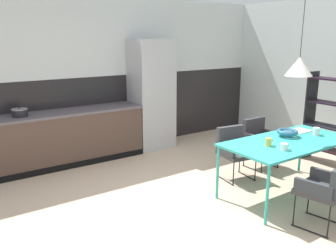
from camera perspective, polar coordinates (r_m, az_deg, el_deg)
The scene contains 17 objects.
ground_plane at distance 4.40m, azimuth 6.49°, elevation -14.26°, with size 9.59×9.59×0.00m, color #CCB093.
back_wall_splashback_dark at distance 6.68m, azimuth -10.87°, elevation 1.97°, with size 7.38×0.12×1.40m, color black.
back_wall_panel_upper at distance 6.54m, azimuth -11.46°, elevation 14.09°, with size 7.38×0.12×1.40m, color silver.
kitchen_counter at distance 5.98m, azimuth -22.80°, elevation -2.82°, with size 4.07×0.63×0.90m.
refrigerator_column at distance 6.71m, azimuth -2.70°, elevation 5.13°, with size 0.75×0.60×2.06m, color #ADAFB2.
dining_table at distance 4.94m, azimuth 19.07°, elevation -2.73°, with size 1.83×0.91×0.76m.
armchair_by_stool at distance 5.39m, azimuth 10.75°, elevation -3.28°, with size 0.54×0.53×0.78m.
armchair_near_window at distance 5.95m, azimuth 14.53°, elevation -1.65°, with size 0.49×0.47×0.80m.
armchair_facing_counter at distance 4.28m, azimuth 24.53°, elevation -8.84°, with size 0.57×0.56×0.77m.
fruit_bowl at distance 5.11m, azimuth 18.83°, elevation -0.96°, with size 0.29×0.29×0.10m.
open_book at distance 5.48m, azimuth 20.58°, elevation -0.71°, with size 0.32×0.24×0.02m.
mug_white_ceramic at distance 5.33m, azimuth 22.98°, elevation -0.79°, with size 0.13×0.09×0.11m.
mug_tall_blue at distance 4.49m, azimuth 18.39°, elevation -3.21°, with size 0.13×0.09×0.09m.
mug_dark_espresso at distance 4.60m, azimuth 16.03°, elevation -2.51°, with size 0.12×0.08×0.10m.
cooking_pot at distance 5.86m, azimuth -22.96°, elevation 2.01°, with size 0.24×0.24×0.15m.
open_shelf_unit at distance 6.35m, azimuth 25.44°, elevation 1.37°, with size 0.30×0.91×1.59m.
pendant_lamp_over_table_near at distance 4.73m, azimuth 20.55°, elevation 9.04°, with size 0.34×0.34×1.14m.
Camera 1 is at (-2.55, -2.91, 2.09)m, focal length 37.50 mm.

